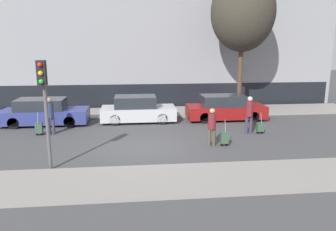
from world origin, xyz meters
TOP-DOWN VIEW (x-y plane):
  - ground_plane at (0.00, 0.00)m, footprint 80.00×80.00m
  - sidewalk_near at (0.00, -3.75)m, footprint 28.00×2.50m
  - sidewalk_far at (0.00, 7.00)m, footprint 28.00×3.00m
  - building_facade at (0.00, 10.85)m, footprint 28.00×3.35m
  - parked_car_0 at (-5.23, 4.58)m, footprint 4.56×1.81m
  - parked_car_1 at (-0.18, 4.73)m, footprint 4.13×1.78m
  - parked_car_2 at (4.85, 4.69)m, footprint 4.48×1.74m
  - pedestrian_left at (-4.39, 2.45)m, footprint 0.35×0.34m
  - trolley_left at (-4.93, 2.35)m, footprint 0.34×0.29m
  - pedestrian_center at (2.89, -0.18)m, footprint 0.35×0.34m
  - trolley_center at (3.44, -0.26)m, footprint 0.34×0.29m
  - pedestrian_right at (5.18, 1.61)m, footprint 0.35×0.34m
  - trolley_right at (5.72, 1.50)m, footprint 0.34×0.29m
  - traffic_light at (-3.33, -2.36)m, footprint 0.28×0.47m
  - parked_bicycle at (-0.37, 6.88)m, footprint 1.77×0.06m
  - bare_tree_near_crossing at (6.28, 6.53)m, footprint 3.87×3.87m

SIDE VIEW (x-z plane):
  - ground_plane at x=0.00m, z-range 0.00..0.00m
  - sidewalk_near at x=0.00m, z-range 0.00..0.12m
  - sidewalk_far at x=0.00m, z-range 0.00..0.12m
  - trolley_right at x=5.72m, z-range -0.21..0.84m
  - trolley_left at x=-4.93m, z-range -0.21..0.94m
  - trolley_center at x=3.44m, z-range -0.21..0.94m
  - parked_bicycle at x=-0.37m, z-range 0.01..0.97m
  - parked_car_0 at x=-5.23m, z-range -0.05..1.38m
  - parked_car_2 at x=4.85m, z-range -0.05..1.38m
  - parked_car_1 at x=-0.18m, z-range -0.05..1.41m
  - pedestrian_center at x=2.89m, z-range 0.11..1.75m
  - pedestrian_left at x=-4.39m, z-range 0.13..1.93m
  - pedestrian_right at x=5.18m, z-range 0.13..1.97m
  - traffic_light at x=-3.33m, z-range 0.80..4.58m
  - building_facade at x=0.00m, z-range -0.01..11.45m
  - bare_tree_near_crossing at x=6.28m, z-range 1.95..10.39m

